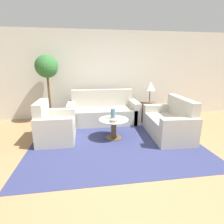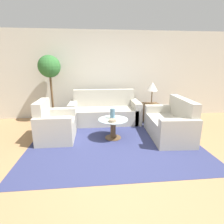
# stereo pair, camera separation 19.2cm
# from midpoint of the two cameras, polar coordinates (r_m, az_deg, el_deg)

# --- Properties ---
(ground_plane) EXTENTS (14.00, 14.00, 0.00)m
(ground_plane) POSITION_cam_midpoint_polar(r_m,az_deg,el_deg) (3.32, 3.43, -14.13)
(ground_plane) COLOR #9E754C
(wall_back) EXTENTS (10.00, 0.06, 2.60)m
(wall_back) POSITION_cam_midpoint_polar(r_m,az_deg,el_deg) (5.51, -0.69, 11.90)
(wall_back) COLOR beige
(wall_back) RESTS_ON ground_plane
(rug) EXTENTS (3.53, 3.21, 0.01)m
(rug) POSITION_cam_midpoint_polar(r_m,az_deg,el_deg) (4.04, 1.73, -8.44)
(rug) COLOR navy
(rug) RESTS_ON ground_plane
(sofa_main) EXTENTS (1.97, 0.83, 0.92)m
(sofa_main) POSITION_cam_midpoint_polar(r_m,az_deg,el_deg) (5.05, -1.28, -0.03)
(sofa_main) COLOR #B2AD9E
(sofa_main) RESTS_ON ground_plane
(armchair) EXTENTS (0.77, 0.95, 0.88)m
(armchair) POSITION_cam_midpoint_polar(r_m,az_deg,el_deg) (4.09, -17.07, -4.48)
(armchair) COLOR #B2AD9E
(armchair) RESTS_ON ground_plane
(loveseat) EXTENTS (0.86, 1.43, 0.90)m
(loveseat) POSITION_cam_midpoint_polar(r_m,az_deg,el_deg) (4.27, 19.97, -3.88)
(loveseat) COLOR #B2AD9E
(loveseat) RESTS_ON ground_plane
(coffee_table) EXTENTS (0.66, 0.66, 0.45)m
(coffee_table) POSITION_cam_midpoint_polar(r_m,az_deg,el_deg) (3.93, 1.76, -4.61)
(coffee_table) COLOR brown
(coffee_table) RESTS_ON ground_plane
(side_table) EXTENTS (0.45, 0.45, 0.53)m
(side_table) POSITION_cam_midpoint_polar(r_m,az_deg,el_deg) (5.24, 13.58, -0.19)
(side_table) COLOR brown
(side_table) RESTS_ON ground_plane
(table_lamp) EXTENTS (0.30, 0.30, 0.62)m
(table_lamp) POSITION_cam_midpoint_polar(r_m,az_deg,el_deg) (5.10, 14.11, 7.87)
(table_lamp) COLOR brown
(table_lamp) RESTS_ON side_table
(potted_plant) EXTENTS (0.60, 0.60, 1.88)m
(potted_plant) POSITION_cam_midpoint_polar(r_m,az_deg,el_deg) (5.18, -18.54, 11.26)
(potted_plant) COLOR #3D3833
(potted_plant) RESTS_ON ground_plane
(vase) EXTENTS (0.11, 0.11, 0.23)m
(vase) POSITION_cam_midpoint_polar(r_m,az_deg,el_deg) (3.90, 1.62, -0.53)
(vase) COLOR slate
(vase) RESTS_ON coffee_table
(bowl) EXTENTS (0.17, 0.17, 0.05)m
(bowl) POSITION_cam_midpoint_polar(r_m,az_deg,el_deg) (3.70, 1.61, -2.83)
(bowl) COLOR gray
(bowl) RESTS_ON coffee_table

